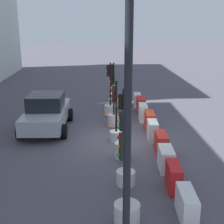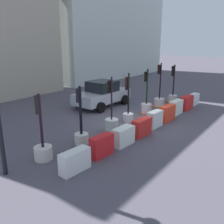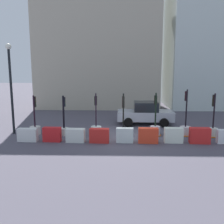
% 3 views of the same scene
% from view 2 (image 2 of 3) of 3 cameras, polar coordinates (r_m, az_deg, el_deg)
% --- Properties ---
extents(ground_plane, '(120.00, 120.00, 0.00)m').
position_cam_2_polar(ground_plane, '(13.47, 5.31, -2.48)').
color(ground_plane, '#4E4A56').
extents(traffic_light_0, '(0.69, 0.69, 2.54)m').
position_cam_2_polar(traffic_light_0, '(9.60, -15.87, -7.99)').
color(traffic_light_0, silver).
rests_on(traffic_light_0, ground_plane).
extents(traffic_light_1, '(0.61, 0.61, 2.54)m').
position_cam_2_polar(traffic_light_1, '(10.63, -7.22, -4.60)').
color(traffic_light_1, silver).
rests_on(traffic_light_1, ground_plane).
extents(traffic_light_2, '(0.65, 0.65, 2.71)m').
position_cam_2_polar(traffic_light_2, '(12.09, -0.12, -2.32)').
color(traffic_light_2, silver).
rests_on(traffic_light_2, ground_plane).
extents(traffic_light_3, '(0.57, 0.57, 2.68)m').
position_cam_2_polar(traffic_light_3, '(13.49, 3.76, 0.05)').
color(traffic_light_3, silver).
rests_on(traffic_light_3, ground_plane).
extents(traffic_light_4, '(0.80, 0.80, 2.72)m').
position_cam_2_polar(traffic_light_4, '(15.20, 8.00, 1.41)').
color(traffic_light_4, beige).
rests_on(traffic_light_4, ground_plane).
extents(traffic_light_5, '(0.93, 0.93, 2.93)m').
position_cam_2_polar(traffic_light_5, '(16.92, 10.97, 2.70)').
color(traffic_light_5, silver).
rests_on(traffic_light_5, ground_plane).
extents(traffic_light_6, '(0.83, 0.83, 2.72)m').
position_cam_2_polar(traffic_light_6, '(18.27, 13.99, 3.65)').
color(traffic_light_6, silver).
rests_on(traffic_light_6, ground_plane).
extents(construction_barrier_0, '(1.17, 0.47, 0.77)m').
position_cam_2_polar(construction_barrier_0, '(8.58, -8.65, -11.26)').
color(construction_barrier_0, silver).
rests_on(construction_barrier_0, ground_plane).
extents(construction_barrier_1, '(1.05, 0.44, 0.85)m').
position_cam_2_polar(construction_barrier_1, '(9.51, -2.43, -7.94)').
color(construction_barrier_1, red).
rests_on(construction_barrier_1, ground_plane).
extents(construction_barrier_2, '(1.09, 0.54, 0.79)m').
position_cam_2_polar(construction_barrier_2, '(10.50, 2.65, -5.69)').
color(construction_barrier_2, silver).
rests_on(construction_barrier_2, ground_plane).
extents(construction_barrier_3, '(1.14, 0.48, 0.83)m').
position_cam_2_polar(construction_barrier_3, '(11.55, 6.98, -3.60)').
color(construction_barrier_3, red).
rests_on(construction_barrier_3, ground_plane).
extents(construction_barrier_4, '(1.00, 0.47, 0.85)m').
position_cam_2_polar(construction_barrier_4, '(12.81, 9.98, -1.67)').
color(construction_barrier_4, silver).
rests_on(construction_barrier_4, ground_plane).
extents(construction_barrier_5, '(1.15, 0.48, 0.88)m').
position_cam_2_polar(construction_barrier_5, '(13.93, 12.82, -0.30)').
color(construction_barrier_5, red).
rests_on(construction_barrier_5, ground_plane).
extents(construction_barrier_6, '(1.07, 0.47, 0.87)m').
position_cam_2_polar(construction_barrier_6, '(15.27, 14.74, 1.03)').
color(construction_barrier_6, white).
rests_on(construction_barrier_6, ground_plane).
extents(construction_barrier_7, '(1.16, 0.51, 0.90)m').
position_cam_2_polar(construction_barrier_7, '(16.56, 17.00, 2.08)').
color(construction_barrier_7, red).
rests_on(construction_barrier_7, ground_plane).
extents(construction_barrier_8, '(1.00, 0.47, 0.79)m').
position_cam_2_polar(construction_barrier_8, '(17.96, 18.56, 2.83)').
color(construction_barrier_8, white).
rests_on(construction_barrier_8, ground_plane).
extents(car_silver_hatchback, '(4.24, 2.28, 1.73)m').
position_cam_2_polar(car_silver_hatchback, '(16.68, -2.30, 4.24)').
color(car_silver_hatchback, '#A5ACB8').
rests_on(car_silver_hatchback, ground_plane).
extents(building_corner_block, '(17.95, 7.66, 17.89)m').
position_cam_2_polar(building_corner_block, '(32.09, -2.31, 24.65)').
color(building_corner_block, silver).
rests_on(building_corner_block, ground_plane).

